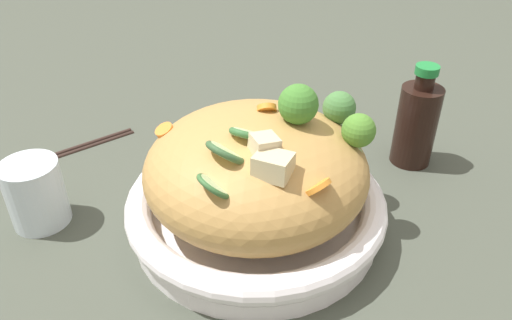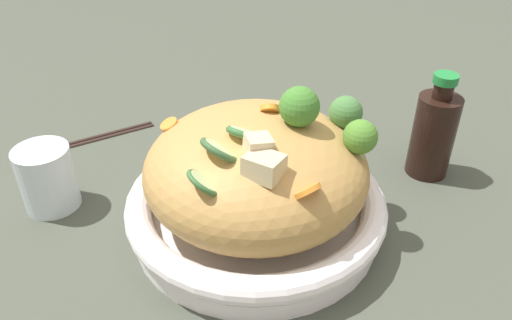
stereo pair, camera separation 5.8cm
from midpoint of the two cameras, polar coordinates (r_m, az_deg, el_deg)
ground_plane at (r=0.64m, az=2.61°, el=-7.53°), size 3.00×3.00×0.00m
serving_bowl at (r=0.62m, az=2.68°, el=-5.57°), size 0.32×0.32×0.05m
noodle_heap at (r=0.58m, az=2.82°, el=-1.12°), size 0.26×0.26×0.13m
broccoli_florets at (r=0.57m, az=11.42°, el=4.63°), size 0.10×0.13×0.08m
carrot_coins at (r=0.55m, az=2.16°, el=1.84°), size 0.21×0.13×0.05m
zucchini_slices at (r=0.51m, az=-0.54°, el=0.71°), size 0.09×0.10×0.05m
chicken_chunks at (r=0.50m, az=3.99°, el=-0.00°), size 0.06×0.05×0.03m
soy_sauce_bottle at (r=0.75m, az=21.69°, el=2.80°), size 0.06×0.06×0.15m
chopsticks_pair at (r=0.83m, az=-16.83°, el=2.21°), size 0.05×0.22×0.01m
drinking_glass at (r=0.69m, az=-20.51°, el=-2.01°), size 0.07×0.07×0.09m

